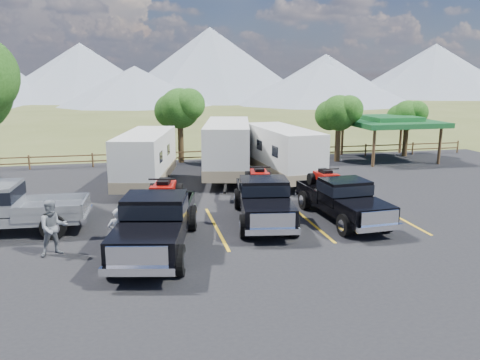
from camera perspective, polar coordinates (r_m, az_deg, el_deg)
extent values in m
plane|color=#454E21|center=(15.98, 6.72, -9.86)|extent=(320.00, 320.00, 0.00)
cube|color=black|center=(18.65, 3.71, -6.39)|extent=(44.00, 34.00, 0.04)
cube|color=gold|center=(18.95, -15.01, -6.43)|extent=(0.12, 5.50, 0.01)
cube|color=gold|center=(19.15, -2.91, -5.80)|extent=(0.12, 5.50, 0.01)
cube|color=gold|center=(20.15, 8.42, -4.97)|extent=(0.12, 5.50, 0.01)
cube|color=gold|center=(21.86, 18.30, -4.09)|extent=(0.12, 5.50, 0.01)
cylinder|color=#302012|center=(34.25, 11.81, 4.50)|extent=(0.39, 0.39, 2.80)
sphere|color=#1A3F0F|center=(34.02, 11.97, 8.00)|extent=(2.52, 2.52, 2.52)
sphere|color=#1A3F0F|center=(33.82, 13.15, 8.38)|extent=(1.98, 1.98, 1.98)
sphere|color=#1A3F0F|center=(34.20, 10.91, 7.76)|extent=(2.16, 2.16, 2.16)
cylinder|color=#302012|center=(37.95, 19.51, 4.60)|extent=(0.38, 0.38, 2.52)
sphere|color=#1A3F0F|center=(37.76, 19.72, 7.44)|extent=(2.24, 2.24, 2.24)
sphere|color=#1A3F0F|center=(37.66, 20.70, 7.72)|extent=(1.76, 1.76, 1.76)
sphere|color=#1A3F0F|center=(37.84, 18.84, 7.27)|extent=(1.92, 1.92, 1.92)
cylinder|color=#302012|center=(33.37, -7.23, 4.70)|extent=(0.41, 0.41, 3.08)
sphere|color=#1A3F0F|center=(33.13, -7.34, 8.66)|extent=(2.80, 2.80, 2.80)
sphere|color=#1A3F0F|center=(32.68, -6.21, 9.16)|extent=(2.20, 2.20, 2.20)
sphere|color=#1A3F0F|center=(33.54, -8.36, 8.33)|extent=(2.40, 2.40, 2.40)
cylinder|color=#503C22|center=(33.65, -24.31, 1.94)|extent=(0.12, 0.12, 1.00)
cylinder|color=#503C22|center=(33.05, -17.52, 2.31)|extent=(0.12, 0.12, 1.00)
cylinder|color=#503C22|center=(32.92, -10.57, 2.64)|extent=(0.12, 0.12, 1.00)
cylinder|color=#503C22|center=(33.27, -3.66, 2.94)|extent=(0.12, 0.12, 1.00)
cylinder|color=#503C22|center=(34.10, 3.00, 3.18)|extent=(0.12, 0.12, 1.00)
cylinder|color=#503C22|center=(35.36, 9.28, 3.37)|extent=(0.12, 0.12, 1.00)
cylinder|color=#503C22|center=(37.01, 15.06, 3.51)|extent=(0.12, 0.12, 1.00)
cylinder|color=#503C22|center=(39.00, 20.30, 3.61)|extent=(0.12, 0.12, 1.00)
cylinder|color=#503C22|center=(41.29, 25.00, 3.67)|extent=(0.12, 0.12, 1.00)
cube|color=#503C22|center=(33.64, -0.29, 2.98)|extent=(36.00, 0.06, 0.08)
cube|color=#503C22|center=(33.57, -0.29, 3.66)|extent=(36.00, 0.06, 0.08)
cylinder|color=#503C22|center=(32.70, 15.99, 3.72)|extent=(0.20, 0.20, 2.60)
cylinder|color=#503C22|center=(37.13, 12.36, 4.93)|extent=(0.20, 0.20, 2.60)
cylinder|color=#503C22|center=(35.34, 23.17, 3.83)|extent=(0.20, 0.20, 2.60)
cylinder|color=#503C22|center=(39.47, 19.00, 4.98)|extent=(0.20, 0.20, 2.60)
cube|color=#195728|center=(35.91, 17.79, 6.70)|extent=(6.20, 6.20, 0.35)
cube|color=#195728|center=(35.88, 17.82, 7.18)|extent=(3.50, 3.50, 0.35)
cone|color=gray|center=(126.60, -18.75, 12.40)|extent=(44.00, 44.00, 14.00)
cone|color=gray|center=(123.42, -3.66, 13.97)|extent=(52.00, 52.00, 18.00)
cone|color=gray|center=(138.45, 10.35, 12.40)|extent=(40.00, 40.00, 12.00)
cone|color=gray|center=(150.25, 22.59, 12.24)|extent=(50.00, 50.00, 15.00)
cone|color=gray|center=(100.95, -12.65, 11.16)|extent=(32.00, 32.00, 8.00)
cone|color=gray|center=(105.77, 10.02, 11.59)|extent=(40.00, 40.00, 9.00)
cube|color=black|center=(16.81, -10.12, -6.16)|extent=(3.28, 6.57, 0.40)
cube|color=black|center=(14.71, -11.54, -7.30)|extent=(2.48, 2.38, 0.55)
cube|color=black|center=(16.44, -10.30, -3.69)|extent=(2.38, 2.11, 1.10)
cube|color=black|center=(16.40, -10.32, -3.13)|extent=(2.44, 2.18, 0.50)
cube|color=black|center=(18.59, -9.16, -3.31)|extent=(2.62, 3.03, 0.61)
cube|color=white|center=(13.70, -12.42, -9.11)|extent=(1.74, 0.45, 0.61)
cube|color=white|center=(13.80, -12.39, -10.83)|extent=(2.16, 0.64, 0.24)
cube|color=white|center=(19.95, -8.56, -3.29)|extent=(2.15, 0.62, 0.24)
cylinder|color=black|center=(15.09, -15.40, -9.45)|extent=(0.53, 1.04, 0.99)
cylinder|color=black|center=(14.70, -7.46, -9.69)|extent=(0.53, 1.04, 0.99)
cylinder|color=black|center=(19.10, -12.10, -4.57)|extent=(0.53, 1.04, 0.99)
cylinder|color=black|center=(18.79, -5.88, -4.63)|extent=(0.53, 1.04, 0.99)
cube|color=#920C07|center=(18.40, -9.24, -1.08)|extent=(1.05, 1.56, 0.39)
cube|color=black|center=(18.33, -9.27, -0.24)|extent=(0.60, 0.90, 0.20)
cube|color=#920C07|center=(17.79, -9.54, -1.20)|extent=(0.94, 0.56, 0.24)
cylinder|color=black|center=(17.81, -9.53, 0.09)|extent=(0.98, 0.27, 0.07)
cylinder|color=black|center=(17.95, -11.07, -2.22)|extent=(0.41, 0.66, 0.62)
cylinder|color=black|center=(17.80, -7.92, -2.24)|extent=(0.41, 0.66, 0.62)
cylinder|color=black|center=(19.11, -10.41, -1.29)|extent=(0.41, 0.66, 0.62)
cylinder|color=black|center=(18.96, -7.46, -1.30)|extent=(0.41, 0.66, 0.62)
cube|color=black|center=(19.76, 2.85, -3.27)|extent=(2.75, 6.03, 0.37)
cube|color=black|center=(17.79, 3.56, -3.82)|extent=(2.22, 2.11, 0.51)
cube|color=black|center=(19.46, 2.92, -1.29)|extent=(2.14, 1.87, 1.02)
cube|color=black|center=(19.42, 2.92, -0.85)|extent=(2.19, 1.93, 0.46)
cube|color=black|center=(21.46, 2.32, -1.21)|extent=(2.31, 2.72, 0.56)
cube|color=white|center=(16.82, 4.00, -4.99)|extent=(1.62, 0.33, 0.56)
cube|color=white|center=(16.88, 4.00, -6.30)|extent=(2.00, 0.49, 0.22)
cube|color=white|center=(22.72, 2.00, -1.31)|extent=(2.00, 0.47, 0.22)
cylinder|color=black|center=(17.81, 0.49, -5.67)|extent=(0.44, 0.95, 0.92)
cylinder|color=black|center=(18.04, 6.60, -5.51)|extent=(0.44, 0.95, 0.92)
cylinder|color=black|center=(21.67, -0.26, -2.32)|extent=(0.44, 0.95, 0.92)
cylinder|color=black|center=(21.86, 4.76, -2.23)|extent=(0.44, 0.95, 0.92)
cube|color=#920C07|center=(21.30, 2.34, 0.59)|extent=(0.91, 1.42, 0.36)
cube|color=black|center=(21.25, 2.35, 1.26)|extent=(0.52, 0.82, 0.18)
cube|color=#920C07|center=(20.73, 2.50, 0.54)|extent=(0.86, 0.48, 0.22)
cylinder|color=black|center=(20.76, 2.48, 1.56)|extent=(0.92, 0.20, 0.06)
cylinder|color=black|center=(20.76, 1.23, -0.30)|extent=(0.35, 0.60, 0.57)
cylinder|color=black|center=(20.85, 3.75, -0.26)|extent=(0.35, 0.60, 0.57)
cylinder|color=black|center=(21.85, 0.99, 0.36)|extent=(0.35, 0.60, 0.57)
cylinder|color=black|center=(21.94, 3.38, 0.39)|extent=(0.35, 0.60, 0.57)
cube|color=black|center=(20.44, 12.38, -3.11)|extent=(2.11, 5.62, 0.35)
cube|color=black|center=(18.79, 15.09, -3.51)|extent=(1.96, 1.85, 0.48)
cube|color=black|center=(20.17, 12.63, -1.29)|extent=(1.91, 1.62, 0.97)
cube|color=black|center=(20.13, 12.65, -0.88)|extent=(1.95, 1.68, 0.44)
cube|color=black|center=(21.87, 10.28, -1.26)|extent=(2.00, 2.43, 0.53)
cube|color=white|center=(18.00, 16.68, -4.48)|extent=(1.55, 0.17, 0.53)
cube|color=white|center=(18.07, 16.71, -5.64)|extent=(1.90, 0.29, 0.21)
cube|color=white|center=(22.96, 8.98, -1.38)|extent=(1.90, 0.27, 0.21)
cylinder|color=black|center=(18.46, 12.65, -5.40)|extent=(0.34, 0.89, 0.87)
cylinder|color=black|center=(19.37, 17.41, -4.82)|extent=(0.34, 0.89, 0.87)
cylinder|color=black|center=(21.76, 7.87, -2.45)|extent=(0.34, 0.89, 0.87)
cylinder|color=black|center=(22.53, 12.12, -2.09)|extent=(0.34, 0.89, 0.87)
cube|color=#920C07|center=(21.72, 10.35, 0.41)|extent=(0.75, 1.30, 0.34)
cube|color=black|center=(21.67, 10.37, 1.04)|extent=(0.43, 0.75, 0.17)
cube|color=#920C07|center=(21.24, 10.98, 0.37)|extent=(0.79, 0.38, 0.21)
cylinder|color=black|center=(21.25, 10.91, 1.32)|extent=(0.87, 0.11, 0.06)
cylinder|color=black|center=(21.11, 9.89, -0.46)|extent=(0.28, 0.56, 0.54)
cylinder|color=black|center=(21.50, 11.99, -0.32)|extent=(0.28, 0.56, 0.54)
cylinder|color=black|center=(22.05, 8.70, 0.14)|extent=(0.28, 0.56, 0.54)
cylinder|color=black|center=(22.42, 10.73, 0.27)|extent=(0.28, 0.56, 0.54)
cube|color=silver|center=(25.93, -11.40, 2.89)|extent=(3.72, 7.33, 2.52)
cube|color=gray|center=(26.11, -11.31, 0.77)|extent=(3.75, 7.36, 0.56)
cube|color=black|center=(24.47, -14.83, 2.75)|extent=(0.20, 0.82, 0.56)
cube|color=black|center=(23.98, -9.60, 2.80)|extent=(0.20, 0.82, 0.56)
cylinder|color=black|center=(26.70, -13.36, -0.09)|extent=(0.37, 0.69, 0.65)
cylinder|color=black|center=(26.29, -8.89, -0.10)|extent=(0.37, 0.69, 0.65)
cube|color=black|center=(22.06, -13.47, -2.39)|extent=(0.48, 1.67, 0.09)
cube|color=silver|center=(27.91, -1.52, 4.21)|extent=(4.09, 8.11, 2.79)
cube|color=gray|center=(28.09, -1.51, 2.02)|extent=(4.13, 8.15, 0.62)
cube|color=black|center=(26.02, -4.41, 4.18)|extent=(0.22, 0.91, 0.62)
cube|color=black|center=(25.95, 1.13, 4.19)|extent=(0.22, 0.91, 0.62)
cylinder|color=black|center=(28.55, -3.83, 1.11)|extent=(0.41, 0.76, 0.72)
cylinder|color=black|center=(28.49, 0.86, 1.11)|extent=(0.41, 0.76, 0.72)
cube|color=black|center=(23.47, -1.82, -1.01)|extent=(0.52, 1.84, 0.10)
cube|color=silver|center=(27.17, 5.18, 3.62)|extent=(2.86, 7.34, 2.58)
cube|color=gray|center=(27.35, 5.14, 1.54)|extent=(2.89, 7.38, 0.57)
cube|color=black|center=(25.06, 4.27, 3.47)|extent=(0.09, 0.86, 0.57)
cube|color=black|center=(25.98, 9.06, 3.68)|extent=(0.09, 0.86, 0.57)
cylinder|color=black|center=(27.33, 2.80, 0.55)|extent=(0.29, 0.69, 0.67)
cylinder|color=black|center=(28.12, 6.94, 0.81)|extent=(0.29, 0.69, 0.67)
cube|color=black|center=(23.45, 9.20, -1.28)|extent=(0.25, 1.73, 0.10)
cube|color=#95989D|center=(20.48, -27.13, -4.00)|extent=(6.23, 2.27, 0.39)
cube|color=#95989D|center=(19.90, -21.88, -3.08)|extent=(2.68, 2.19, 0.59)
cube|color=white|center=(19.75, -18.12, -3.99)|extent=(0.27, 2.12, 0.24)
cylinder|color=black|center=(20.94, -20.69, -3.62)|extent=(0.98, 0.37, 0.97)
cylinder|color=black|center=(19.04, -21.80, -5.30)|extent=(0.98, 0.37, 0.97)
imported|color=silver|center=(16.31, -14.65, -6.32)|extent=(0.66, 0.46, 1.74)
imported|color=slate|center=(17.24, -21.82, -5.42)|extent=(1.14, 1.01, 1.95)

